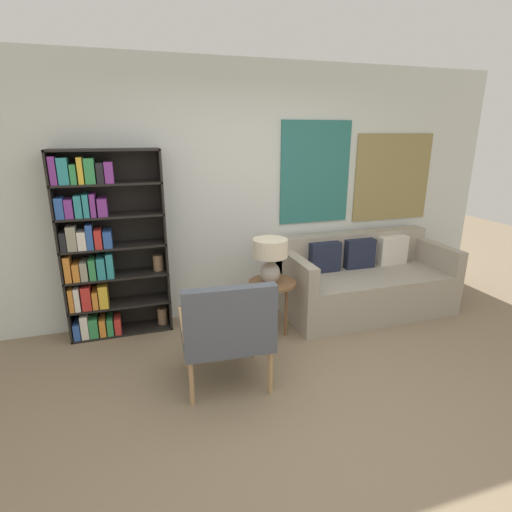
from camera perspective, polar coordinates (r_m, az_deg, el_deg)
name	(u,v)px	position (r m, az deg, el deg)	size (l,w,h in m)	color
ground_plane	(308,421)	(3.12, 7.49, -22.34)	(14.00, 14.00, 0.00)	#847056
wall_back	(238,193)	(4.38, -2.57, 8.98)	(6.40, 0.08, 2.70)	silver
bookshelf	(101,249)	(4.15, -21.23, 0.99)	(0.99, 0.30, 1.84)	black
armchair	(228,328)	(3.15, -4.08, -10.15)	(0.74, 0.67, 0.92)	tan
couch	(364,282)	(4.78, 15.16, -3.61)	(1.89, 0.89, 0.86)	#9E9384
side_table	(272,288)	(3.98, 2.34, -4.65)	(0.48, 0.48, 0.57)	brown
table_lamp	(270,255)	(3.83, 2.03, 0.09)	(0.34, 0.34, 0.44)	#A59E93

